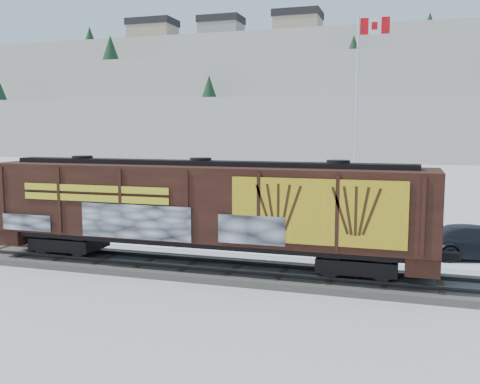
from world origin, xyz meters
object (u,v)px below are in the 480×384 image
(flagpole, at_px, (357,147))
(hopper_railcar, at_px, (201,206))
(car_silver, at_px, (285,231))
(car_white, at_px, (218,227))
(car_dark, at_px, (478,242))

(flagpole, bearing_deg, hopper_railcar, -110.80)
(car_silver, xyz_separation_m, car_white, (-3.62, 0.05, 0.01))
(flagpole, distance_m, car_silver, 9.20)
(flagpole, relative_size, car_dark, 2.42)
(flagpole, height_order, car_dark, flagpole)
(flagpole, height_order, car_white, flagpole)
(hopper_railcar, height_order, car_white, hopper_railcar)
(flagpole, bearing_deg, car_dark, -50.61)
(hopper_railcar, xyz_separation_m, car_dark, (11.43, 5.89, -2.03))
(car_white, bearing_deg, flagpole, -55.00)
(hopper_railcar, bearing_deg, flagpole, 69.20)
(hopper_railcar, xyz_separation_m, flagpole, (5.15, 13.55, 2.04))
(hopper_railcar, xyz_separation_m, car_silver, (2.29, 5.81, -2.04))
(flagpole, height_order, car_silver, flagpole)
(flagpole, bearing_deg, car_white, -130.14)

